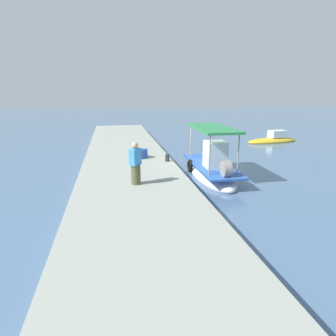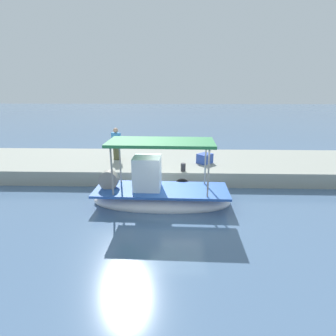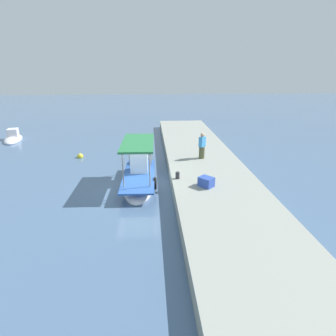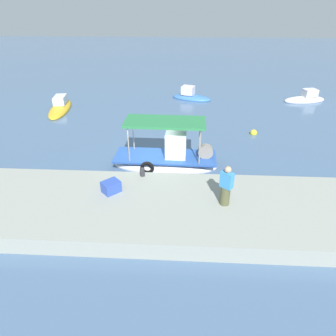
{
  "view_description": "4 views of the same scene",
  "coord_description": "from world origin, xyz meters",
  "px_view_note": "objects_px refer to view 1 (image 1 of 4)",
  "views": [
    {
      "loc": [
        15.35,
        -5.31,
        4.63
      ],
      "look_at": [
        1.37,
        -2.6,
        0.8
      ],
      "focal_mm": 31.18,
      "sensor_mm": 36.0,
      "label": 1
    },
    {
      "loc": [
        0.14,
        10.29,
        4.87
      ],
      "look_at": [
        0.53,
        -2.69,
        0.78
      ],
      "focal_mm": 28.62,
      "sensor_mm": 36.0,
      "label": 2
    },
    {
      "loc": [
        -15.22,
        -0.82,
        6.87
      ],
      "look_at": [
        0.29,
        -1.82,
        1.22
      ],
      "focal_mm": 30.04,
      "sensor_mm": 36.0,
      "label": 3
    },
    {
      "loc": [
        1.69,
        -14.78,
        8.39
      ],
      "look_at": [
        0.99,
        -1.99,
        1.02
      ],
      "focal_mm": 32.27,
      "sensor_mm": 36.0,
      "label": 4
    }
  ],
  "objects_px": {
    "main_fishing_boat": "(212,169)",
    "fisherman_near_bollard": "(136,165)",
    "mooring_bollard": "(167,158)",
    "moored_boat_mid": "(273,140)",
    "cargo_crate": "(139,153)"
  },
  "relations": [
    {
      "from": "fisherman_near_bollard",
      "to": "mooring_bollard",
      "type": "height_order",
      "value": "fisherman_near_bollard"
    },
    {
      "from": "fisherman_near_bollard",
      "to": "cargo_crate",
      "type": "distance_m",
      "value": 5.0
    },
    {
      "from": "fisherman_near_bollard",
      "to": "moored_boat_mid",
      "type": "relative_size",
      "value": 0.35
    },
    {
      "from": "fisherman_near_bollard",
      "to": "main_fishing_boat",
      "type": "bearing_deg",
      "value": 121.74
    },
    {
      "from": "mooring_bollard",
      "to": "cargo_crate",
      "type": "distance_m",
      "value": 1.88
    },
    {
      "from": "mooring_bollard",
      "to": "main_fishing_boat",
      "type": "bearing_deg",
      "value": 64.78
    },
    {
      "from": "fisherman_near_bollard",
      "to": "cargo_crate",
      "type": "relative_size",
      "value": 2.42
    },
    {
      "from": "main_fishing_boat",
      "to": "fisherman_near_bollard",
      "type": "bearing_deg",
      "value": -58.26
    },
    {
      "from": "cargo_crate",
      "to": "moored_boat_mid",
      "type": "relative_size",
      "value": 0.14
    },
    {
      "from": "mooring_bollard",
      "to": "moored_boat_mid",
      "type": "xyz_separation_m",
      "value": [
        -8.43,
        11.42,
        -0.77
      ]
    },
    {
      "from": "mooring_bollard",
      "to": "moored_boat_mid",
      "type": "bearing_deg",
      "value": 126.43
    },
    {
      "from": "main_fishing_boat",
      "to": "mooring_bollard",
      "type": "height_order",
      "value": "main_fishing_boat"
    },
    {
      "from": "main_fishing_boat",
      "to": "cargo_crate",
      "type": "xyz_separation_m",
      "value": [
        -2.26,
        -3.68,
        0.52
      ]
    },
    {
      "from": "fisherman_near_bollard",
      "to": "mooring_bollard",
      "type": "xyz_separation_m",
      "value": [
        -3.73,
        2.07,
        -0.62
      ]
    },
    {
      "from": "fisherman_near_bollard",
      "to": "cargo_crate",
      "type": "bearing_deg",
      "value": 172.7
    }
  ]
}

